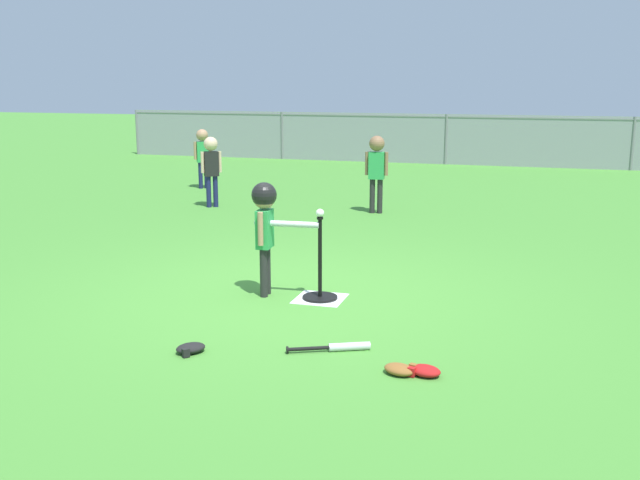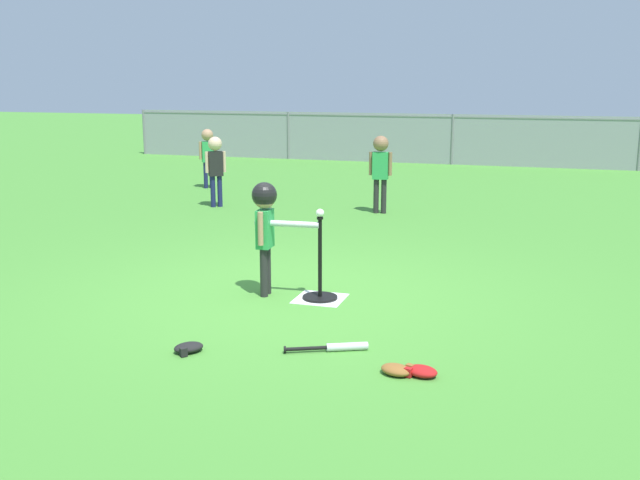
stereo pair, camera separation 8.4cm
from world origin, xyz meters
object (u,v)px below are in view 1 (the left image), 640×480
at_px(fielder_near_left, 211,162).
at_px(batter_child, 266,216).
at_px(glove_by_plate, 190,348).
at_px(baseball_on_tee, 320,213).
at_px(fielder_deep_left, 377,164).
at_px(glove_near_bats, 424,371).
at_px(spare_bat_silver, 341,347).
at_px(glove_tossed_aside, 400,369).
at_px(batting_tee, 320,285).
at_px(fielder_near_right, 203,150).

bearing_deg(fielder_near_left, batter_child, -59.55).
bearing_deg(glove_by_plate, baseball_on_tee, 71.67).
bearing_deg(batter_child, fielder_deep_left, 89.36).
relative_size(fielder_near_left, glove_by_plate, 4.02).
height_order(fielder_near_left, glove_near_bats, fielder_near_left).
distance_m(fielder_near_left, fielder_deep_left, 2.56).
bearing_deg(spare_bat_silver, fielder_near_left, 122.97).
height_order(fielder_near_left, spare_bat_silver, fielder_near_left).
bearing_deg(glove_tossed_aside, baseball_on_tee, 123.79).
distance_m(batting_tee, spare_bat_silver, 1.33).
relative_size(fielder_near_right, spare_bat_silver, 1.81).
bearing_deg(glove_by_plate, spare_bat_silver, 18.73).
bearing_deg(fielder_deep_left, fielder_near_left, -175.23).
relative_size(spare_bat_silver, glove_tossed_aside, 2.25).
bearing_deg(fielder_near_left, spare_bat_silver, -57.03).
height_order(batter_child, spare_bat_silver, batter_child).
relative_size(fielder_near_right, glove_by_plate, 3.95).
height_order(fielder_near_right, fielder_near_left, fielder_near_left).
bearing_deg(batting_tee, glove_tossed_aside, -56.21).
bearing_deg(glove_tossed_aside, fielder_near_right, 123.68).
bearing_deg(fielder_near_right, fielder_deep_left, -23.90).
xyz_separation_m(fielder_near_right, glove_by_plate, (3.47, -7.58, -0.65)).
bearing_deg(fielder_near_right, glove_near_bats, -55.38).
distance_m(fielder_near_left, glove_tossed_aside, 7.06).
xyz_separation_m(fielder_near_right, glove_tossed_aside, (5.02, -7.54, -0.65)).
distance_m(batter_child, glove_near_bats, 2.36).
bearing_deg(baseball_on_tee, batting_tee, -178.21).
bearing_deg(fielder_near_right, baseball_on_tee, -56.35).
distance_m(batting_tee, batter_child, 0.80).
bearing_deg(glove_tossed_aside, fielder_near_left, 125.02).
height_order(batting_tee, glove_near_bats, batting_tee).
bearing_deg(baseball_on_tee, glove_near_bats, -51.76).
height_order(fielder_near_left, fielder_deep_left, fielder_deep_left).
bearing_deg(spare_bat_silver, batter_child, 130.88).
distance_m(fielder_near_right, glove_by_plate, 8.36).
height_order(batting_tee, fielder_near_right, fielder_near_right).
height_order(fielder_deep_left, glove_near_bats, fielder_deep_left).
distance_m(fielder_near_left, glove_near_bats, 7.13).
distance_m(batting_tee, baseball_on_tee, 0.67).
bearing_deg(fielder_near_left, batting_tee, -54.54).
height_order(baseball_on_tee, glove_by_plate, baseball_on_tee).
height_order(fielder_near_right, fielder_deep_left, fielder_deep_left).
xyz_separation_m(fielder_near_left, glove_near_bats, (4.20, -5.73, -0.66)).
bearing_deg(spare_bat_silver, glove_tossed_aside, -31.79).
bearing_deg(fielder_near_right, batting_tee, -56.35).
relative_size(baseball_on_tee, glove_near_bats, 0.29).
bearing_deg(glove_near_bats, batter_child, 138.92).
height_order(baseball_on_tee, spare_bat_silver, baseball_on_tee).
xyz_separation_m(fielder_near_left, spare_bat_silver, (3.53, -5.44, -0.67)).
height_order(fielder_deep_left, spare_bat_silver, fielder_deep_left).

